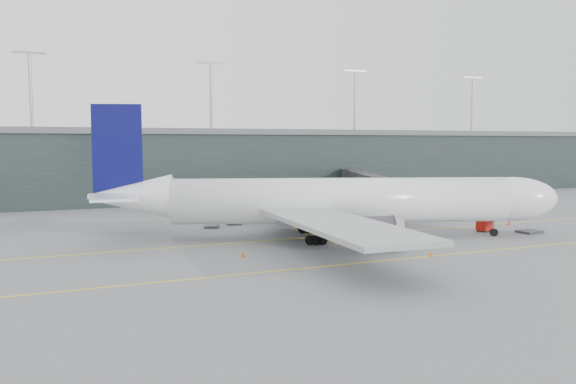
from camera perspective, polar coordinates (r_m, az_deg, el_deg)
name	(u,v)px	position (r m, az deg, el deg)	size (l,w,h in m)	color
ground	(270,235)	(75.65, -1.84, -4.38)	(320.00, 320.00, 0.00)	slate
taxiline_a	(281,240)	(71.98, -0.70, -4.86)	(160.00, 0.25, 0.02)	yellow
taxiline_b	(340,265)	(57.75, 5.33, -7.38)	(160.00, 0.25, 0.02)	yellow
taxiline_lead_main	(255,215)	(95.92, -3.32, -2.36)	(0.25, 60.00, 0.02)	yellow
terminal	(179,163)	(130.53, -11.01, 2.88)	(240.00, 36.00, 29.00)	#1E2928
main_aircraft	(337,202)	(72.62, 5.03, -0.97)	(59.58, 54.89, 17.14)	white
jet_bridge	(359,182)	(107.67, 7.18, 1.04)	(15.78, 43.88, 6.55)	#28282D
gse_cart	(484,225)	(83.11, 19.33, -3.20)	(2.70, 2.23, 1.58)	#B0140C
baggage_dolly	(530,231)	(84.21, 23.33, -3.70)	(3.06, 2.44, 0.31)	#343439
uld_a	(212,221)	(82.42, -7.76, -2.93)	(2.59, 2.36, 1.92)	#3C3C42
uld_b	(234,218)	(85.20, -5.53, -2.63)	(2.24, 1.83, 1.97)	#3C3C42
uld_c	(252,217)	(86.80, -3.65, -2.57)	(2.11, 1.81, 1.70)	#3C3C42
cone_nose	(509,223)	(90.86, 21.56, -2.90)	(0.47, 0.47, 0.75)	#E03F0C
cone_wing_stbd	(431,253)	(63.56, 14.30, -6.07)	(0.41, 0.41, 0.65)	#E2600C
cone_wing_port	(286,218)	(89.81, -0.16, -2.62)	(0.50, 0.50, 0.79)	orange
cone_tail	(243,254)	(61.34, -4.64, -6.30)	(0.44, 0.44, 0.70)	#DA630C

